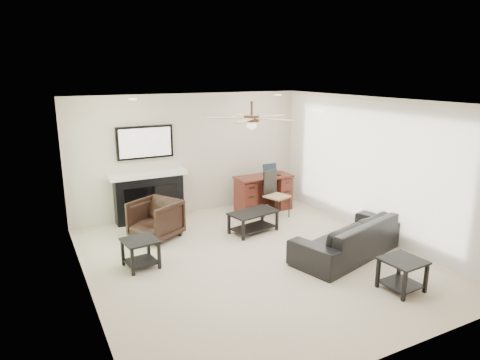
{
  "coord_description": "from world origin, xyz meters",
  "views": [
    {
      "loc": [
        -3.1,
        -5.53,
        2.93
      ],
      "look_at": [
        0.04,
        0.56,
        1.19
      ],
      "focal_mm": 32.0,
      "sensor_mm": 36.0,
      "label": 1
    }
  ],
  "objects": [
    {
      "name": "room_shell",
      "position": [
        0.19,
        0.08,
        1.68
      ],
      "size": [
        5.5,
        5.54,
        2.52
      ],
      "color": "beige",
      "rests_on": "ground"
    },
    {
      "name": "armchair",
      "position": [
        -1.12,
        1.61,
        0.35
      ],
      "size": [
        1.05,
        1.04,
        0.71
      ],
      "primitive_type": "imported",
      "rotation": [
        0.0,
        0.0,
        -1.06
      ],
      "color": "black",
      "rests_on": "ground"
    },
    {
      "name": "coffee_table",
      "position": [
        0.58,
        1.06,
        0.2
      ],
      "size": [
        0.98,
        0.66,
        0.4
      ],
      "primitive_type": "cube",
      "rotation": [
        0.0,
        0.0,
        0.2
      ],
      "color": "black",
      "rests_on": "ground"
    },
    {
      "name": "end_table_left",
      "position": [
        -1.67,
        0.56,
        0.23
      ],
      "size": [
        0.56,
        0.56,
        0.45
      ],
      "primitive_type": "cube",
      "rotation": [
        0.0,
        0.0,
        0.12
      ],
      "color": "black",
      "rests_on": "ground"
    },
    {
      "name": "desk",
      "position": [
        1.42,
        2.12,
        0.38
      ],
      "size": [
        1.22,
        0.56,
        0.76
      ],
      "primitive_type": "cube",
      "color": "#36140D",
      "rests_on": "ground"
    },
    {
      "name": "laptop",
      "position": [
        1.62,
        2.1,
        0.88
      ],
      "size": [
        0.33,
        0.24,
        0.23
      ],
      "primitive_type": "cube",
      "color": "black",
      "rests_on": "desk"
    },
    {
      "name": "end_table_near",
      "position": [
        1.33,
        -1.79,
        0.23
      ],
      "size": [
        0.55,
        0.55,
        0.45
      ],
      "primitive_type": "cube",
      "rotation": [
        0.0,
        0.0,
        0.06
      ],
      "color": "black",
      "rests_on": "ground"
    },
    {
      "name": "sofa",
      "position": [
        1.48,
        -0.54,
        0.31
      ],
      "size": [
        2.29,
        1.37,
        0.63
      ],
      "primitive_type": "imported",
      "rotation": [
        0.0,
        0.0,
        3.41
      ],
      "color": "black",
      "rests_on": "ground"
    },
    {
      "name": "desk_chair",
      "position": [
        1.42,
        1.57,
        0.48
      ],
      "size": [
        0.54,
        0.55,
        0.97
      ],
      "primitive_type": "cube",
      "rotation": [
        0.0,
        0.0,
        0.33
      ],
      "color": "black",
      "rests_on": "ground"
    },
    {
      "name": "fireplace_unit",
      "position": [
        -0.95,
        2.58,
        0.95
      ],
      "size": [
        1.52,
        0.34,
        1.91
      ],
      "primitive_type": "cube",
      "color": "black",
      "rests_on": "ground"
    }
  ]
}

